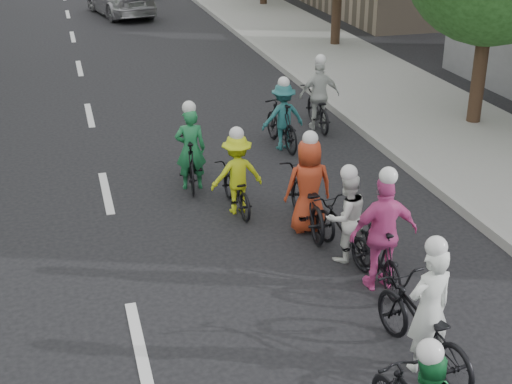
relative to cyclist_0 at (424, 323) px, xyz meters
name	(u,v)px	position (x,y,z in m)	size (l,w,h in m)	color
ground	(139,345)	(-3.29, 1.30, -0.59)	(120.00, 120.00, 0.00)	black
sidewalk_right	(382,89)	(4.71, 11.30, -0.51)	(4.00, 80.00, 0.15)	gray
curb_right	(316,94)	(2.76, 11.30, -0.50)	(0.18, 80.00, 0.18)	#999993
cyclist_0	(424,323)	(0.00, 0.00, 0.00)	(0.94, 1.98, 1.79)	black
cyclist_2	(236,181)	(-1.09, 4.88, -0.01)	(0.96, 1.57, 1.59)	black
cyclist_3	(381,243)	(0.28, 1.83, 0.11)	(1.02, 1.60, 1.88)	black
cyclist_4	(307,195)	(-0.12, 3.87, 0.03)	(0.82, 1.98, 1.77)	black
cyclist_5	(190,157)	(-1.67, 6.17, 0.02)	(0.65, 1.68, 1.74)	black
cyclist_6	(344,225)	(0.10, 2.76, -0.03)	(0.86, 1.71, 1.58)	black
cyclist_7	(282,120)	(0.67, 7.76, 0.04)	(0.99, 1.78, 1.62)	black
cyclist_8	(318,103)	(1.91, 8.85, 0.02)	(0.99, 1.82, 1.78)	black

